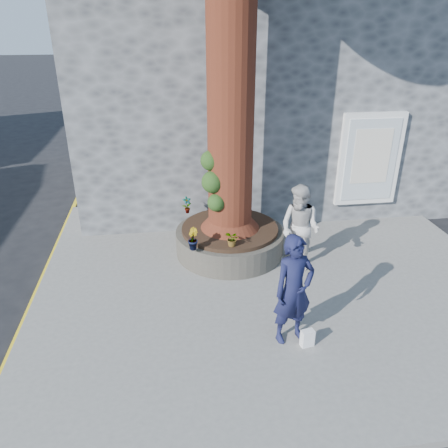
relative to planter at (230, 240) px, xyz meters
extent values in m
plane|color=black|center=(-0.80, -2.00, -0.41)|extent=(120.00, 120.00, 0.00)
cube|color=slate|center=(0.70, -1.00, -0.35)|extent=(9.00, 8.00, 0.12)
cube|color=yellow|center=(-3.85, -1.00, -0.41)|extent=(0.10, 30.00, 0.01)
cube|color=#494B4E|center=(1.70, 5.20, 2.59)|extent=(10.00, 8.00, 6.00)
cube|color=white|center=(3.50, 1.14, 1.29)|extent=(1.50, 0.12, 2.20)
cube|color=silver|center=(3.50, 1.08, 1.29)|extent=(1.25, 0.04, 1.95)
cube|color=silver|center=(3.50, 1.06, 1.39)|extent=(0.90, 0.02, 1.30)
cylinder|color=black|center=(0.00, 0.00, -0.03)|extent=(2.30, 2.30, 0.52)
cylinder|color=black|center=(0.00, 0.00, 0.27)|extent=(2.04, 2.04, 0.08)
cylinder|color=#411A10|center=(0.00, 0.00, 4.06)|extent=(0.90, 0.90, 7.50)
cone|color=#411A10|center=(0.00, 0.00, 0.66)|extent=(1.24, 1.24, 0.70)
sphere|color=#1B3812|center=(-0.38, -0.20, 1.41)|extent=(0.44, 0.44, 0.44)
sphere|color=#1B3812|center=(-0.32, -0.30, 1.01)|extent=(0.36, 0.36, 0.36)
sphere|color=#1B3812|center=(-0.40, -0.08, 1.81)|extent=(0.40, 0.40, 0.40)
imported|color=#151739|center=(0.53, -2.91, 0.61)|extent=(0.74, 0.57, 1.80)
imported|color=#BAB6B2|center=(1.27, -0.80, 0.58)|extent=(1.05, 1.07, 1.75)
cube|color=white|center=(0.74, -3.13, -0.15)|extent=(0.22, 0.15, 0.28)
imported|color=gray|center=(-0.85, 0.85, 0.50)|extent=(0.24, 0.20, 0.39)
imported|color=gray|center=(-0.85, -0.85, 0.52)|extent=(0.26, 0.27, 0.42)
imported|color=gray|center=(-0.85, -0.85, 0.46)|extent=(0.23, 0.23, 0.30)
imported|color=gray|center=(-0.08, -0.85, 0.46)|extent=(0.35, 0.37, 0.31)
camera|label=1|loc=(-1.27, -8.22, 4.35)|focal=35.00mm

